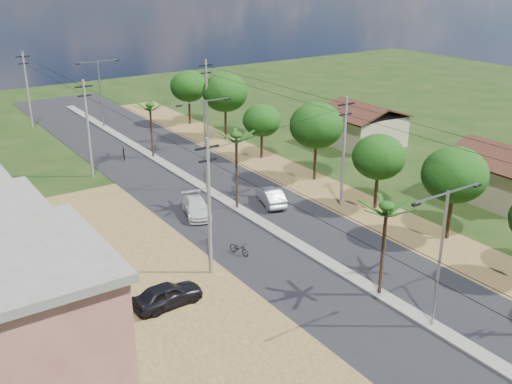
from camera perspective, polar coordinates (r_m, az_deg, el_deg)
ground at (r=34.91m, az=16.36°, el=-12.24°), size 160.00×160.00×0.00m
road at (r=44.46m, az=1.63°, el=-3.70°), size 12.00×110.00×0.04m
median at (r=46.68m, az=-0.50°, el=-2.33°), size 1.00×90.00×0.18m
dirt_lot_west at (r=32.97m, az=-13.20°, el=-14.04°), size 18.00×46.00×0.04m
dirt_shoulder_east at (r=49.48m, az=9.69°, el=-1.34°), size 5.00×90.00×0.03m
house_east_near at (r=54.12m, az=22.46°, el=1.98°), size 7.60×7.50×4.60m
house_east_far at (r=65.89m, az=10.10°, el=6.52°), size 7.60×7.50×4.60m
tree_east_c at (r=43.67m, az=18.40°, el=1.57°), size 4.60×4.60×6.83m
tree_east_d at (r=47.94m, az=11.61°, el=3.29°), size 4.20×4.20×6.13m
tree_east_e at (r=53.51m, az=5.77°, el=6.33°), size 4.80×4.80×7.14m
tree_east_f at (r=59.76m, az=0.55°, el=6.83°), size 3.80×3.80×5.52m
tree_east_g at (r=66.34m, az=-2.97°, el=9.45°), size 5.00×5.00×7.38m
tree_east_h at (r=73.17m, az=-6.44°, el=9.98°), size 4.40×4.40×6.52m
palm_median_near at (r=34.64m, az=12.32°, el=-1.71°), size 2.00×2.00×6.15m
palm_median_mid at (r=46.30m, az=-1.88°, el=5.10°), size 2.00×2.00×6.55m
palm_median_far at (r=60.21m, az=-10.06°, el=7.96°), size 2.00×2.00×5.85m
streetlight_near at (r=32.59m, az=17.22°, el=-5.17°), size 5.10×0.18×8.00m
streetlight_mid at (r=50.76m, az=-4.88°, el=5.18°), size 5.10×0.18×8.00m
streetlight_far at (r=73.08m, az=-14.63°, el=9.54°), size 5.10×0.18×8.00m
utility_pole_w_b at (r=36.80m, az=-4.49°, el=-1.19°), size 1.60×0.24×9.00m
utility_pole_w_c at (r=56.11m, az=-15.72°, el=5.99°), size 1.60×0.24×9.00m
utility_pole_w_d at (r=75.92m, az=-20.96°, el=9.23°), size 1.60×0.24×9.00m
utility_pole_e_b at (r=47.92m, az=8.35°, el=4.02°), size 1.60×0.24×9.00m
utility_pole_e_c at (r=65.32m, az=-4.71°, el=8.79°), size 1.60×0.24×9.00m
car_silver_mid at (r=48.91m, az=1.43°, el=-0.45°), size 2.61×4.39×1.37m
car_white_far at (r=47.08m, az=-5.73°, el=-1.49°), size 3.09×4.82×1.30m
car_parked_dark at (r=35.39m, az=-8.43°, el=-9.68°), size 4.24×1.88×1.42m
moto_rider_west_a at (r=40.83m, az=-1.60°, el=-5.42°), size 1.00×1.77×0.88m
moto_rider_west_b at (r=61.87m, az=-12.48°, el=3.61°), size 1.08×1.93×1.12m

